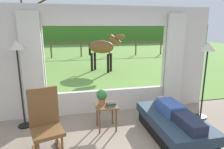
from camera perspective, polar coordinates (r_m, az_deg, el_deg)
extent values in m
cube|color=beige|center=(4.83, -25.49, 2.61)|extent=(1.15, 0.12, 2.55)
cube|color=beige|center=(5.56, 19.75, 4.42)|extent=(1.15, 0.12, 2.55)
cube|color=beige|center=(5.07, -1.15, -7.35)|extent=(2.90, 0.12, 0.55)
cube|color=beige|center=(4.74, -1.27, 16.49)|extent=(2.90, 0.12, 0.45)
cube|color=beige|center=(4.64, -21.73, 1.63)|extent=(0.44, 0.10, 2.40)
cube|color=beige|center=(5.28, 17.41, 3.32)|extent=(0.44, 0.10, 2.40)
cube|color=olive|center=(15.70, -9.18, 5.83)|extent=(36.00, 21.68, 0.02)
cube|color=#457B2C|center=(25.41, -10.77, 11.37)|extent=(36.00, 2.00, 2.40)
cube|color=black|center=(4.19, 17.01, -15.00)|extent=(0.83, 1.56, 0.24)
cube|color=#233342|center=(4.10, 17.21, -12.41)|extent=(0.90, 1.70, 0.18)
cube|color=#334C8C|center=(4.14, 16.38, -9.07)|extent=(0.34, 0.60, 0.22)
cube|color=#1E2338|center=(3.68, 20.94, -12.70)|extent=(0.28, 0.68, 0.18)
sphere|color=tan|center=(4.46, 13.96, -7.26)|extent=(0.20, 0.20, 0.20)
cube|color=brown|center=(3.49, -17.99, -15.26)|extent=(0.59, 0.59, 0.06)
cube|color=brown|center=(3.54, -19.06, -8.86)|extent=(0.48, 0.19, 0.68)
cylinder|color=brown|center=(3.47, -14.04, -19.08)|extent=(0.04, 0.04, 0.38)
cylinder|color=brown|center=(3.73, -21.15, -17.19)|extent=(0.04, 0.04, 0.38)
cylinder|color=brown|center=(3.77, -15.52, -16.32)|extent=(0.04, 0.04, 0.38)
cube|color=brown|center=(4.13, -1.67, -8.93)|extent=(0.44, 0.44, 0.03)
cylinder|color=brown|center=(4.06, -3.59, -13.41)|extent=(0.04, 0.04, 0.49)
cylinder|color=brown|center=(4.12, 1.21, -12.97)|extent=(0.04, 0.04, 0.49)
cylinder|color=brown|center=(4.36, -4.32, -11.42)|extent=(0.04, 0.04, 0.49)
cylinder|color=brown|center=(4.41, 0.13, -11.04)|extent=(0.04, 0.04, 0.49)
cylinder|color=#9E6042|center=(4.14, -2.93, -7.75)|extent=(0.14, 0.14, 0.12)
sphere|color=#2D6B2D|center=(4.09, -2.96, -5.79)|extent=(0.22, 0.22, 0.22)
cube|color=#337247|center=(4.07, -0.35, -8.78)|extent=(0.18, 0.15, 0.03)
cube|color=black|center=(4.07, -0.26, -8.38)|extent=(0.19, 0.14, 0.02)
cylinder|color=black|center=(4.79, -23.58, -13.22)|extent=(0.28, 0.28, 0.03)
cylinder|color=black|center=(4.50, -24.55, -3.94)|extent=(0.04, 0.04, 1.65)
cone|color=beige|center=(4.34, -25.74, 7.67)|extent=(0.32, 0.32, 0.18)
cylinder|color=black|center=(5.24, 23.94, -10.93)|extent=(0.28, 0.28, 0.03)
cylinder|color=black|center=(4.99, 24.78, -2.81)|extent=(0.04, 0.04, 1.57)
cone|color=beige|center=(4.83, 25.81, 7.21)|extent=(0.32, 0.32, 0.18)
ellipsoid|color=brown|center=(9.30, -3.14, 7.93)|extent=(1.34, 1.17, 0.60)
cylinder|color=brown|center=(9.00, 0.79, 9.76)|extent=(0.64, 0.56, 0.53)
ellipsoid|color=brown|center=(8.91, 2.25, 10.66)|extent=(0.51, 0.44, 0.24)
cube|color=black|center=(9.03, 0.31, 9.94)|extent=(0.40, 0.31, 0.32)
cylinder|color=black|center=(9.59, -6.39, 7.14)|extent=(0.14, 0.14, 0.55)
cylinder|color=black|center=(9.38, -0.34, 3.52)|extent=(0.11, 0.11, 0.85)
cylinder|color=black|center=(9.09, -1.13, 3.19)|extent=(0.11, 0.11, 0.85)
cylinder|color=black|center=(9.73, -4.91, 3.84)|extent=(0.11, 0.11, 0.85)
cylinder|color=black|center=(9.45, -5.81, 3.53)|extent=(0.11, 0.11, 0.85)
cylinder|color=#4C3823|center=(10.81, -20.92, 9.66)|extent=(0.32, 0.32, 2.98)
cylinder|color=#47331E|center=(11.09, -20.40, 16.05)|extent=(0.80, 0.49, 0.60)
cylinder|color=#47331E|center=(10.63, -23.26, 15.29)|extent=(0.58, 0.72, 0.82)
cylinder|color=#47331E|center=(11.23, -22.07, 12.17)|extent=(1.11, 0.70, 0.67)
cylinder|color=#47331E|center=(11.33, -20.66, 18.31)|extent=(1.34, 0.41, 0.75)
cylinder|color=#47331E|center=(10.84, -24.47, 17.82)|extent=(0.29, 1.17, 1.01)
cylinder|color=brown|center=(14.37, -25.06, 6.27)|extent=(0.10, 0.10, 1.10)
cylinder|color=brown|center=(14.08, -17.05, 6.82)|extent=(0.10, 0.10, 1.10)
cylinder|color=brown|center=(14.07, -8.85, 7.25)|extent=(0.10, 0.10, 1.10)
cylinder|color=brown|center=(14.34, -0.79, 7.53)|extent=(0.10, 0.10, 1.10)
cylinder|color=brown|center=(14.88, 6.84, 7.66)|extent=(0.10, 0.10, 1.10)
cylinder|color=brown|center=(15.66, 13.82, 7.65)|extent=(0.10, 0.10, 1.10)
cylinder|color=brown|center=(16.64, 20.06, 7.56)|extent=(0.10, 0.10, 1.10)
cube|color=brown|center=(14.03, -8.91, 8.88)|extent=(16.00, 0.06, 0.08)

